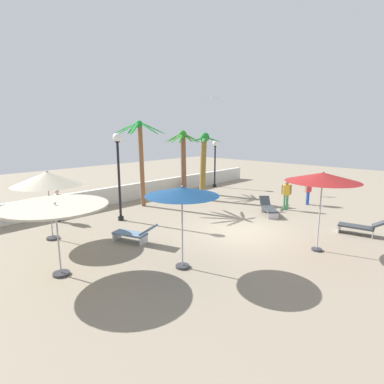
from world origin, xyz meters
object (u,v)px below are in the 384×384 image
lounge_chair_2 (362,226)px  seagull_0 (211,98)px  lamp_post_1 (215,156)px  patio_umbrella_2 (47,179)px  patio_umbrella_0 (55,209)px  guest_2 (58,202)px  lamp_post_0 (118,164)px  palm_tree_2 (183,153)px  palm_tree_1 (203,159)px  lounge_chair_1 (135,233)px  patio_umbrella_3 (182,192)px  palm_tree_0 (141,151)px  lounge_chair_0 (268,207)px  guest_1 (286,192)px  guest_0 (308,189)px  patio_umbrella_1 (323,178)px

lounge_chair_2 → seagull_0: size_ratio=2.12×
lamp_post_1 → lounge_chair_2: lamp_post_1 is taller
patio_umbrella_2 → seagull_0: (13.67, 2.84, 4.27)m
patio_umbrella_0 → guest_2: size_ratio=1.92×
patio_umbrella_0 → lamp_post_0: (4.71, 3.68, 0.69)m
palm_tree_2 → guest_2: palm_tree_2 is taller
palm_tree_1 → lounge_chair_1: palm_tree_1 is taller
patio_umbrella_3 → lamp_post_0: (1.73, 6.09, 0.29)m
palm_tree_0 → lounge_chair_2: (3.24, -11.04, -2.89)m
lamp_post_1 → lounge_chair_0: (-4.41, -7.25, -2.07)m
lamp_post_0 → guest_2: (-2.24, 2.02, -1.85)m
lounge_chair_1 → seagull_0: size_ratio=2.14×
guest_1 → seagull_0: seagull_0 is taller
guest_0 → patio_umbrella_1: bearing=-154.6°
lamp_post_1 → seagull_0: size_ratio=3.99×
patio_umbrella_3 → palm_tree_1: (8.10, 6.14, 0.12)m
patio_umbrella_2 → palm_tree_2: bearing=15.3°
patio_umbrella_2 → lamp_post_1: lamp_post_1 is taller
lamp_post_1 → palm_tree_1: bearing=-150.2°
lamp_post_1 → guest_0: lamp_post_1 is taller
lounge_chair_0 → guest_0: guest_0 is taller
patio_umbrella_3 → lounge_chair_1: patio_umbrella_3 is taller
lounge_chair_0 → patio_umbrella_3: bearing=-171.0°
palm_tree_1 → palm_tree_2: size_ratio=0.97×
patio_umbrella_2 → patio_umbrella_3: patio_umbrella_2 is taller
palm_tree_2 → guest_0: (2.45, -8.20, -1.87)m
patio_umbrella_2 → lamp_post_0: 3.53m
patio_umbrella_1 → guest_1: 6.31m
lounge_chair_1 → guest_1: guest_1 is taller
lounge_chair_0 → seagull_0: size_ratio=1.90×
lounge_chair_2 → patio_umbrella_1: bearing=166.2°
palm_tree_1 → lamp_post_0: bearing=-179.6°
palm_tree_0 → guest_2: 5.34m
patio_umbrella_2 → lamp_post_1: bearing=10.6°
lounge_chair_2 → guest_1: size_ratio=1.16×
lounge_chair_2 → patio_umbrella_0: bearing=151.0°
guest_2 → seagull_0: 13.72m
patio_umbrella_0 → guest_2: patio_umbrella_0 is taller
guest_1 → patio_umbrella_0: bearing=173.4°
patio_umbrella_1 → guest_1: size_ratio=1.81×
guest_2 → palm_tree_1: bearing=-12.9°
patio_umbrella_3 → palm_tree_0: bearing=60.7°
palm_tree_0 → lamp_post_1: size_ratio=1.37×
palm_tree_0 → lamp_post_0: (-2.55, -1.54, -0.47)m
patio_umbrella_0 → palm_tree_1: (11.08, 3.73, 0.52)m
palm_tree_1 → seagull_0: size_ratio=4.73×
palm_tree_1 → seagull_0: (3.79, 2.56, 4.16)m
palm_tree_0 → lounge_chair_1: palm_tree_0 is taller
palm_tree_2 → lamp_post_0: palm_tree_2 is taller
palm_tree_0 → lounge_chair_1: 6.75m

